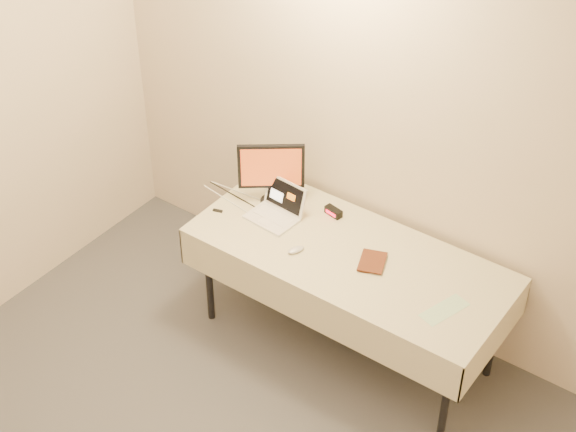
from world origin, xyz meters
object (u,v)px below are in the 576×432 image
Objects in this scene: table at (349,261)px; monitor at (271,169)px; book at (361,248)px; laptop at (277,209)px.

table is 4.54× the size of monitor.
monitor is at bearing 147.49° from book.
laptop is 0.63m from book.
book is at bearing -1.55° from laptop.
laptop is (-0.54, 0.04, 0.11)m from table.
monitor is (-0.11, 0.09, 0.19)m from laptop.
book reaches higher than table.
laptop is at bearing 175.54° from table.
laptop is at bearing -76.93° from monitor.
laptop is 0.76× the size of monitor.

